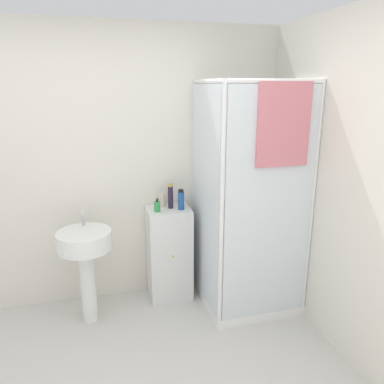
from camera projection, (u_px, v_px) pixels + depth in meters
wall_back at (99, 169)px, 3.35m from camera, size 6.40×0.06×2.50m
shower_enclosure at (245, 244)px, 3.35m from camera, size 0.82×0.85×2.02m
vanity_cabinet at (169, 253)px, 3.54m from camera, size 0.39×0.34×0.89m
sink at (85, 253)px, 3.10m from camera, size 0.45×0.45×0.96m
soap_dispenser at (157, 206)px, 3.33m from camera, size 0.05×0.06×0.12m
shampoo_bottle_tall_black at (171, 196)px, 3.40m from camera, size 0.05×0.05×0.23m
shampoo_bottle_blue at (181, 200)px, 3.37m from camera, size 0.06×0.06×0.19m
lotion_bottle_white at (163, 200)px, 3.46m from camera, size 0.06×0.06×0.15m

